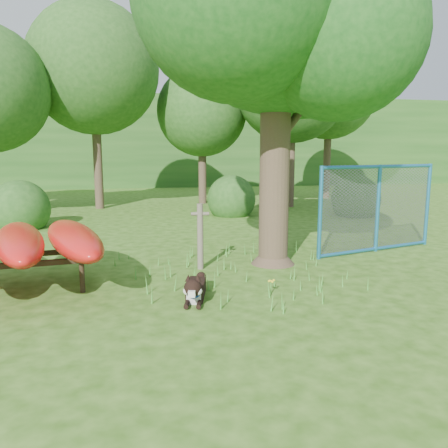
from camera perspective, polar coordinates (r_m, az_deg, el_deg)
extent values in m
plane|color=#295310|center=(7.36, 0.27, -9.28)|extent=(80.00, 80.00, 0.00)
cylinder|color=#3E2F21|center=(9.11, 6.67, 9.74)|extent=(0.81, 0.81, 4.84)
cone|color=#3E2F21|center=(9.35, 6.41, -3.71)|extent=(1.22, 1.22, 0.48)
sphere|color=#164E16|center=(10.74, 10.64, 22.61)|extent=(3.48, 3.48, 3.48)
sphere|color=#164E16|center=(8.87, 14.85, 22.75)|extent=(3.09, 3.09, 3.09)
cylinder|color=#3E2F21|center=(9.53, 9.46, 13.74)|extent=(1.11, 1.07, 1.03)
cylinder|color=#3E2F21|center=(9.02, 3.54, 16.56)|extent=(1.15, 0.28, 0.99)
cylinder|color=brown|center=(8.80, -3.12, -1.66)|extent=(0.13, 0.13, 1.34)
cylinder|color=brown|center=(8.72, -3.15, 1.33)|extent=(0.36, 0.10, 0.07)
cylinder|color=black|center=(7.81, -18.04, -6.59)|extent=(0.10, 0.10, 0.54)
cylinder|color=black|center=(8.53, -18.12, -5.23)|extent=(0.10, 0.10, 0.54)
ellipsoid|color=red|center=(8.10, -25.15, -2.17)|extent=(1.59, 3.30, 0.52)
ellipsoid|color=red|center=(8.04, -19.06, -1.86)|extent=(1.69, 3.30, 0.52)
cube|color=black|center=(7.25, -3.67, -8.53)|extent=(0.43, 0.77, 0.25)
cube|color=silver|center=(6.96, -3.92, -9.41)|extent=(0.26, 0.19, 0.23)
sphere|color=black|center=(6.72, -4.10, -8.33)|extent=(0.27, 0.27, 0.27)
cube|color=silver|center=(6.62, -4.21, -9.00)|extent=(0.13, 0.17, 0.09)
sphere|color=silver|center=(6.72, -4.83, -8.71)|extent=(0.13, 0.13, 0.13)
sphere|color=silver|center=(6.71, -3.40, -8.74)|extent=(0.13, 0.13, 0.13)
cone|color=black|center=(6.73, -4.71, -7.02)|extent=(0.13, 0.14, 0.13)
cone|color=black|center=(6.71, -3.45, -7.04)|extent=(0.10, 0.11, 0.13)
cylinder|color=black|center=(6.85, -4.85, -10.31)|extent=(0.14, 0.32, 0.07)
cylinder|color=black|center=(6.83, -3.25, -10.35)|extent=(0.14, 0.32, 0.07)
sphere|color=black|center=(7.60, -3.00, -6.87)|extent=(0.17, 0.17, 0.17)
torus|color=#1642A9|center=(6.82, -4.02, -8.62)|extent=(0.27, 0.13, 0.26)
cylinder|color=teal|center=(9.77, 12.45, 1.39)|extent=(0.11, 0.11, 2.06)
cylinder|color=teal|center=(10.93, 19.44, 1.92)|extent=(0.11, 0.11, 2.06)
cylinder|color=teal|center=(12.23, 25.03, 2.31)|extent=(0.11, 0.11, 2.06)
cylinder|color=teal|center=(10.85, 19.73, 7.08)|extent=(3.33, 1.02, 0.08)
cylinder|color=teal|center=(11.09, 19.17, -3.07)|extent=(3.33, 1.02, 0.08)
plane|color=slate|center=(10.93, 19.44, 1.92)|extent=(3.31, 0.94, 3.44)
cylinder|color=#499A32|center=(7.42, 6.14, -8.26)|extent=(0.02, 0.02, 0.22)
sphere|color=yellow|center=(7.39, 6.16, -7.43)|extent=(0.04, 0.04, 0.04)
sphere|color=yellow|center=(7.41, 6.51, -7.30)|extent=(0.04, 0.04, 0.04)
sphere|color=yellow|center=(7.43, 5.90, -7.43)|extent=(0.04, 0.04, 0.04)
sphere|color=yellow|center=(7.36, 6.33, -7.51)|extent=(0.04, 0.04, 0.04)
sphere|color=yellow|center=(7.37, 5.98, -7.39)|extent=(0.04, 0.04, 0.04)
cylinder|color=#3E2F21|center=(18.91, -16.25, 9.89)|extent=(0.36, 0.36, 5.25)
sphere|color=#214F19|center=(19.18, -16.69, 18.88)|extent=(5.20, 5.20, 5.20)
cylinder|color=#3E2F21|center=(20.04, -2.85, 8.20)|extent=(0.36, 0.36, 3.85)
sphere|color=#214F19|center=(20.12, -2.90, 14.48)|extent=(4.00, 4.00, 4.00)
cylinder|color=#3E2F21|center=(18.94, 8.72, 9.41)|extent=(0.36, 0.36, 4.76)
sphere|color=#214F19|center=(19.13, 8.93, 17.58)|extent=(4.80, 4.80, 4.80)
cylinder|color=#3E2F21|center=(22.84, 13.34, 9.43)|extent=(0.36, 0.36, 4.90)
sphere|color=#214F19|center=(23.02, 13.62, 16.41)|extent=(4.60, 4.60, 4.60)
sphere|color=#214F19|center=(14.97, -24.93, -0.51)|extent=(1.80, 1.80, 1.80)
sphere|color=#214F19|center=(16.96, 16.73, 1.05)|extent=(1.80, 1.80, 1.80)
sphere|color=#214F19|center=(16.36, 0.95, 1.16)|extent=(1.80, 1.80, 1.80)
cube|color=#214F19|center=(34.87, -8.95, 10.40)|extent=(80.00, 12.00, 6.00)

